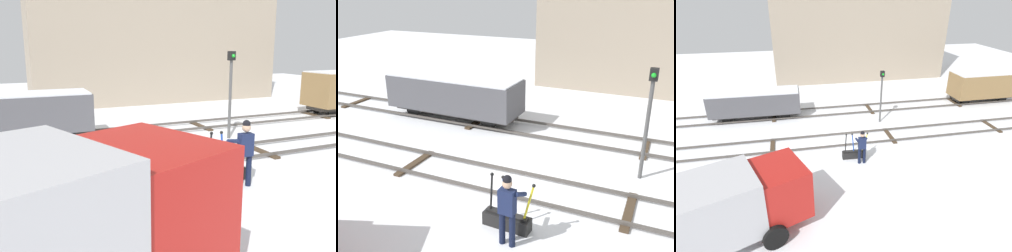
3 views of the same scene
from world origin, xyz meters
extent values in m
plane|color=white|center=(0.00, 0.00, 0.00)|extent=(60.00, 60.00, 0.00)
cube|color=#4C4742|center=(0.00, -0.72, 0.13)|extent=(44.00, 0.07, 0.10)
cube|color=#4C4742|center=(0.00, 0.72, 0.13)|extent=(44.00, 0.07, 0.10)
cube|color=#423323|center=(-3.52, 0.00, 0.04)|extent=(0.24, 1.94, 0.08)
cube|color=#423323|center=(3.52, 0.00, 0.04)|extent=(0.24, 1.94, 0.08)
cube|color=#4C4742|center=(0.00, 3.78, 0.13)|extent=(44.00, 0.07, 0.10)
cube|color=#4C4742|center=(0.00, 5.22, 0.13)|extent=(44.00, 0.07, 0.10)
cube|color=#423323|center=(-3.52, 4.50, 0.04)|extent=(0.24, 1.94, 0.08)
cube|color=#423323|center=(3.52, 4.50, 0.04)|extent=(0.24, 1.94, 0.08)
cube|color=#423323|center=(10.56, 4.50, 0.04)|extent=(0.24, 1.94, 0.08)
cube|color=black|center=(0.79, -1.93, 0.18)|extent=(1.26, 0.42, 0.36)
cube|color=black|center=(0.79, -1.93, 0.39)|extent=(1.12, 0.25, 0.06)
cylinder|color=black|center=(0.35, -1.91, 0.88)|extent=(0.11, 0.06, 1.05)
sphere|color=black|center=(0.38, -1.91, 1.41)|extent=(0.09, 0.09, 0.09)
cylinder|color=#1E47B7|center=(0.73, -1.93, 0.88)|extent=(0.16, 0.06, 1.05)
sphere|color=black|center=(0.68, -1.93, 1.40)|extent=(0.09, 0.09, 0.09)
cylinder|color=yellow|center=(1.37, -1.96, 0.87)|extent=(0.30, 0.07, 1.04)
sphere|color=black|center=(1.49, -1.97, 1.38)|extent=(0.09, 0.09, 0.09)
cylinder|color=#111831|center=(0.93, -2.53, 0.43)|extent=(0.15, 0.15, 0.86)
cylinder|color=#111831|center=(1.19, -2.54, 0.43)|extent=(0.15, 0.15, 0.86)
cube|color=#192347|center=(1.06, -2.54, 1.17)|extent=(0.39, 0.26, 0.61)
sphere|color=tan|center=(1.06, -2.54, 1.63)|extent=(0.23, 0.23, 0.23)
sphere|color=black|center=(1.06, -2.54, 1.73)|extent=(0.21, 0.21, 0.21)
cylinder|color=#192347|center=(0.87, -2.25, 1.22)|extent=(0.14, 0.59, 0.25)
cylinder|color=#192347|center=(1.29, -2.29, 1.28)|extent=(0.14, 0.57, 0.36)
cube|color=#B21E19|center=(-3.02, -5.82, 1.50)|extent=(2.53, 2.64, 1.90)
cube|color=black|center=(-2.18, -5.49, 1.83)|extent=(0.68, 1.68, 0.76)
cylinder|color=#4C4C4C|center=(3.57, 2.16, 1.58)|extent=(0.12, 0.12, 3.17)
cube|color=black|center=(3.57, 2.16, 3.35)|extent=(0.24, 0.24, 0.36)
sphere|color=green|center=(3.57, 2.03, 3.35)|extent=(0.14, 0.14, 0.14)
cube|color=gray|center=(4.89, 14.73, 6.03)|extent=(16.64, 6.47, 12.07)
cube|color=#2D2B28|center=(-4.66, 4.50, 0.40)|extent=(5.72, 1.25, 0.20)
cube|color=#4C4C51|center=(-4.66, 4.50, 1.21)|extent=(6.03, 2.03, 1.42)
cube|color=silver|center=(-4.66, 4.50, 1.95)|extent=(5.91, 1.95, 0.06)
cylinder|color=black|center=(-2.71, 3.93, 0.35)|extent=(0.70, 0.11, 0.70)
cylinder|color=black|center=(-2.70, 5.00, 0.35)|extent=(0.70, 0.11, 0.70)
cylinder|color=black|center=(11.23, 3.94, 0.35)|extent=(0.70, 0.10, 0.70)
cylinder|color=black|center=(11.23, 5.06, 0.35)|extent=(0.70, 0.10, 0.70)
camera|label=1|loc=(-4.53, -10.34, 3.74)|focal=39.19mm
camera|label=2|loc=(4.06, -9.23, 5.81)|focal=40.26mm
camera|label=3|loc=(-2.27, -14.38, 8.00)|focal=29.89mm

